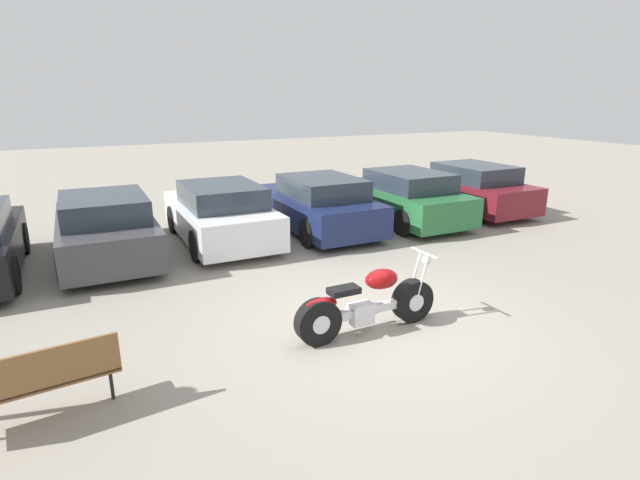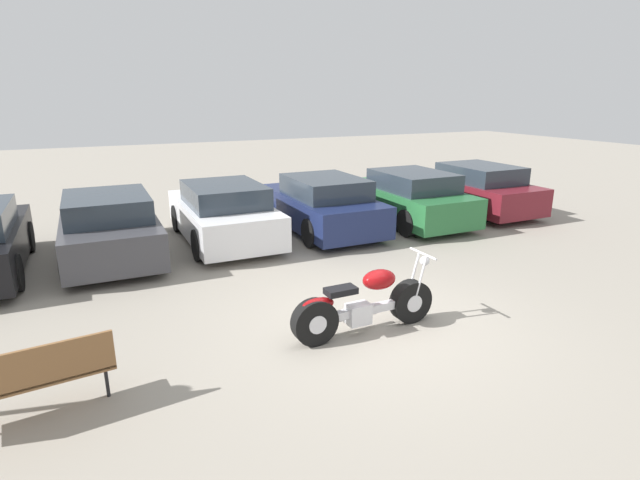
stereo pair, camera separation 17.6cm
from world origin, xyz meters
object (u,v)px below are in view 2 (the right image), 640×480
object	(u,v)px
parked_car_dark_grey	(109,227)
parked_car_maroon	(474,189)
motorcycle	(364,305)
parked_car_navy	(322,205)
parked_car_white	(223,213)
parked_car_green	(408,198)
park_bench	(29,376)

from	to	relation	value
parked_car_dark_grey	parked_car_maroon	world-z (taller)	same
motorcycle	parked_car_dark_grey	distance (m)	6.12
parked_car_maroon	parked_car_dark_grey	bearing A→B (deg)	-179.32
parked_car_navy	motorcycle	bearing A→B (deg)	-109.11
parked_car_white	motorcycle	bearing A→B (deg)	-83.50
parked_car_white	parked_car_green	distance (m)	4.96
parked_car_green	park_bench	distance (m)	10.12
parked_car_navy	parked_car_maroon	distance (m)	4.95
parked_car_dark_grey	parked_car_navy	size ratio (longest dim) A/B	1.00
parked_car_green	parked_car_white	bearing A→B (deg)	176.53
parked_car_maroon	park_bench	size ratio (longest dim) A/B	2.41
parked_car_navy	parked_car_maroon	bearing A→B (deg)	0.58
parked_car_white	parked_car_maroon	world-z (taller)	same
parked_car_maroon	park_bench	xyz separation A→B (m)	(-10.97, -5.72, -0.11)
parked_car_green	parked_car_maroon	xyz separation A→B (m)	(2.48, 0.23, 0.00)
parked_car_navy	parked_car_white	bearing A→B (deg)	177.12
motorcycle	parked_car_dark_grey	world-z (taller)	parked_car_dark_grey
parked_car_green	park_bench	xyz separation A→B (m)	(-8.50, -5.49, -0.11)
motorcycle	parked_car_navy	size ratio (longest dim) A/B	0.56
parked_car_navy	parked_car_maroon	size ratio (longest dim) A/B	1.00
park_bench	parked_car_green	bearing A→B (deg)	32.89
parked_car_dark_grey	parked_car_green	distance (m)	7.43
parked_car_dark_grey	motorcycle	bearing A→B (deg)	-59.58
motorcycle	parked_car_dark_grey	bearing A→B (deg)	120.42
parked_car_navy	parked_car_maroon	xyz separation A→B (m)	(4.95, 0.05, 0.00)
parked_car_dark_grey	parked_car_green	world-z (taller)	same
parked_car_dark_grey	park_bench	distance (m)	5.70
parked_car_white	parked_car_navy	distance (m)	2.48
parked_car_navy	parked_car_green	bearing A→B (deg)	-4.05
parked_car_dark_grey	parked_car_white	size ratio (longest dim) A/B	1.00
parked_car_green	motorcycle	bearing A→B (deg)	-129.93
parked_car_dark_grey	parked_car_white	distance (m)	2.48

